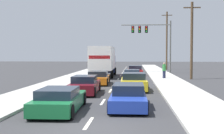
{
  "coord_description": "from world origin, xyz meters",
  "views": [
    {
      "loc": [
        1.78,
        -10.29,
        2.68
      ],
      "look_at": [
        -0.57,
        19.34,
        1.36
      ],
      "focal_mm": 45.97,
      "sensor_mm": 36.0,
      "label": 1
    }
  ],
  "objects_px": {
    "car_white": "(132,75)",
    "traffic_signal_mast": "(148,33)",
    "car_orange": "(98,78)",
    "car_blue": "(128,97)",
    "car_yellow": "(134,82)",
    "pedestrian_near_corner": "(164,70)",
    "utility_pole_mid": "(192,40)",
    "car_maroon": "(85,85)",
    "car_red": "(135,71)",
    "utility_pole_far": "(167,40)",
    "box_truck": "(103,60)",
    "car_green": "(60,100)"
  },
  "relations": [
    {
      "from": "car_green",
      "to": "car_white",
      "type": "xyz_separation_m",
      "value": [
        3.23,
        16.37,
        -0.02
      ]
    },
    {
      "from": "car_maroon",
      "to": "traffic_signal_mast",
      "type": "height_order",
      "value": "traffic_signal_mast"
    },
    {
      "from": "car_maroon",
      "to": "box_truck",
      "type": "bearing_deg",
      "value": 91.31
    },
    {
      "from": "utility_pole_mid",
      "to": "utility_pole_far",
      "type": "relative_size",
      "value": 0.83
    },
    {
      "from": "car_red",
      "to": "box_truck",
      "type": "bearing_deg",
      "value": -141.55
    },
    {
      "from": "car_green",
      "to": "car_white",
      "type": "bearing_deg",
      "value": 78.85
    },
    {
      "from": "pedestrian_near_corner",
      "to": "traffic_signal_mast",
      "type": "bearing_deg",
      "value": 96.74
    },
    {
      "from": "car_white",
      "to": "pedestrian_near_corner",
      "type": "relative_size",
      "value": 2.61
    },
    {
      "from": "car_yellow",
      "to": "pedestrian_near_corner",
      "type": "xyz_separation_m",
      "value": [
        3.22,
        9.52,
        0.36
      ]
    },
    {
      "from": "car_green",
      "to": "utility_pole_mid",
      "type": "relative_size",
      "value": 0.56
    },
    {
      "from": "car_blue",
      "to": "car_orange",
      "type": "bearing_deg",
      "value": 104.94
    },
    {
      "from": "car_orange",
      "to": "car_blue",
      "type": "distance_m",
      "value": 11.42
    },
    {
      "from": "car_yellow",
      "to": "traffic_signal_mast",
      "type": "bearing_deg",
      "value": 84.27
    },
    {
      "from": "car_yellow",
      "to": "car_blue",
      "type": "relative_size",
      "value": 0.91
    },
    {
      "from": "car_green",
      "to": "utility_pole_far",
      "type": "bearing_deg",
      "value": 76.34
    },
    {
      "from": "car_red",
      "to": "car_white",
      "type": "relative_size",
      "value": 0.95
    },
    {
      "from": "car_white",
      "to": "car_yellow",
      "type": "height_order",
      "value": "car_yellow"
    },
    {
      "from": "car_orange",
      "to": "utility_pole_far",
      "type": "distance_m",
      "value": 26.67
    },
    {
      "from": "box_truck",
      "to": "car_blue",
      "type": "height_order",
      "value": "box_truck"
    },
    {
      "from": "car_white",
      "to": "utility_pole_far",
      "type": "height_order",
      "value": "utility_pole_far"
    },
    {
      "from": "car_yellow",
      "to": "utility_pole_mid",
      "type": "distance_m",
      "value": 12.3
    },
    {
      "from": "car_maroon",
      "to": "car_orange",
      "type": "bearing_deg",
      "value": 88.89
    },
    {
      "from": "car_maroon",
      "to": "car_red",
      "type": "relative_size",
      "value": 1.04
    },
    {
      "from": "utility_pole_far",
      "to": "car_white",
      "type": "bearing_deg",
      "value": -105.6
    },
    {
      "from": "car_white",
      "to": "pedestrian_near_corner",
      "type": "distance_m",
      "value": 3.74
    },
    {
      "from": "box_truck",
      "to": "pedestrian_near_corner",
      "type": "relative_size",
      "value": 5.19
    },
    {
      "from": "car_blue",
      "to": "utility_pole_far",
      "type": "distance_m",
      "value": 36.56
    },
    {
      "from": "box_truck",
      "to": "traffic_signal_mast",
      "type": "relative_size",
      "value": 1.16
    },
    {
      "from": "car_red",
      "to": "pedestrian_near_corner",
      "type": "relative_size",
      "value": 2.49
    },
    {
      "from": "box_truck",
      "to": "car_orange",
      "type": "distance_m",
      "value": 8.42
    },
    {
      "from": "car_orange",
      "to": "car_red",
      "type": "distance_m",
      "value": 11.74
    },
    {
      "from": "car_orange",
      "to": "car_maroon",
      "type": "height_order",
      "value": "car_maroon"
    },
    {
      "from": "box_truck",
      "to": "utility_pole_far",
      "type": "distance_m",
      "value": 19.15
    },
    {
      "from": "box_truck",
      "to": "car_blue",
      "type": "relative_size",
      "value": 1.84
    },
    {
      "from": "pedestrian_near_corner",
      "to": "car_green",
      "type": "bearing_deg",
      "value": -110.45
    },
    {
      "from": "box_truck",
      "to": "car_blue",
      "type": "xyz_separation_m",
      "value": [
        3.39,
        -19.3,
        -1.53
      ]
    },
    {
      "from": "car_white",
      "to": "traffic_signal_mast",
      "type": "height_order",
      "value": "traffic_signal_mast"
    },
    {
      "from": "car_maroon",
      "to": "pedestrian_near_corner",
      "type": "relative_size",
      "value": 2.58
    },
    {
      "from": "car_orange",
      "to": "car_green",
      "type": "bearing_deg",
      "value": -91.12
    },
    {
      "from": "car_white",
      "to": "utility_pole_mid",
      "type": "xyz_separation_m",
      "value": [
        6.36,
        1.93,
        3.75
      ]
    },
    {
      "from": "car_maroon",
      "to": "car_blue",
      "type": "relative_size",
      "value": 0.91
    },
    {
      "from": "car_white",
      "to": "traffic_signal_mast",
      "type": "distance_m",
      "value": 13.05
    },
    {
      "from": "car_maroon",
      "to": "car_yellow",
      "type": "distance_m",
      "value": 3.95
    },
    {
      "from": "utility_pole_mid",
      "to": "car_red",
      "type": "bearing_deg",
      "value": 138.67
    },
    {
      "from": "car_blue",
      "to": "car_green",
      "type": "bearing_deg",
      "value": -157.54
    },
    {
      "from": "car_maroon",
      "to": "utility_pole_mid",
      "type": "bearing_deg",
      "value": 52.06
    },
    {
      "from": "utility_pole_far",
      "to": "pedestrian_near_corner",
      "type": "distance_m",
      "value": 19.88
    },
    {
      "from": "box_truck",
      "to": "car_white",
      "type": "bearing_deg",
      "value": -51.02
    },
    {
      "from": "car_orange",
      "to": "traffic_signal_mast",
      "type": "xyz_separation_m",
      "value": [
        5.18,
        15.81,
        5.1
      ]
    },
    {
      "from": "traffic_signal_mast",
      "to": "utility_pole_far",
      "type": "distance_m",
      "value": 9.66
    }
  ]
}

